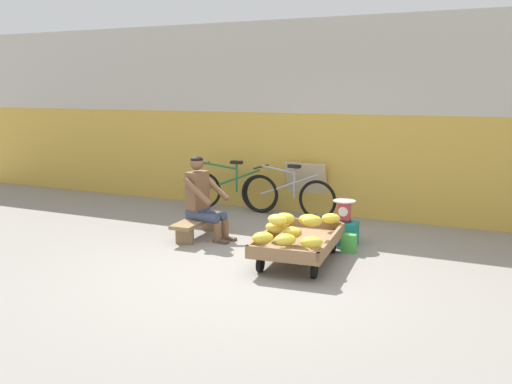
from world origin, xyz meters
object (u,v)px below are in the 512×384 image
at_px(low_bench, 198,223).
at_px(vendor_seated, 203,198).
at_px(shopping_bag, 349,243).
at_px(weighing_scale, 344,211).
at_px(sign_board, 307,188).
at_px(banana_cart, 299,243).
at_px(plastic_crate, 343,233).
at_px(bicycle_near_left, 231,190).
at_px(bicycle_far_left, 288,195).

height_order(low_bench, vendor_seated, vendor_seated).
height_order(vendor_seated, shopping_bag, vendor_seated).
xyz_separation_m(weighing_scale, sign_board, (-1.06, 1.53, -0.02)).
relative_size(banana_cart, plastic_crate, 4.19).
bearing_deg(shopping_bag, low_bench, -175.96).
xyz_separation_m(plastic_crate, bicycle_near_left, (-2.31, 1.21, 0.20)).
distance_m(plastic_crate, sign_board, 1.88).
xyz_separation_m(plastic_crate, bicycle_far_left, (-1.26, 1.19, 0.20)).
height_order(bicycle_far_left, sign_board, sign_board).
distance_m(low_bench, sign_board, 2.24).
bearing_deg(shopping_bag, sign_board, 123.05).
height_order(plastic_crate, bicycle_near_left, bicycle_near_left).
bearing_deg(banana_cart, low_bench, 164.08).
relative_size(sign_board, shopping_bag, 3.60).
bearing_deg(bicycle_near_left, shopping_bag, -32.34).
xyz_separation_m(banana_cart, low_bench, (-1.68, 0.48, -0.04)).
height_order(plastic_crate, bicycle_far_left, bicycle_far_left).
bearing_deg(sign_board, plastic_crate, -55.30).
bearing_deg(banana_cart, shopping_bag, 54.47).
xyz_separation_m(low_bench, vendor_seated, (0.09, -0.01, 0.37)).
relative_size(low_bench, plastic_crate, 3.09).
xyz_separation_m(vendor_seated, bicycle_far_left, (0.61, 1.72, -0.21)).
height_order(low_bench, bicycle_near_left, bicycle_near_left).
bearing_deg(banana_cart, vendor_seated, 163.65).
distance_m(plastic_crate, bicycle_near_left, 2.62).
distance_m(weighing_scale, sign_board, 1.86).
bearing_deg(weighing_scale, banana_cart, -105.41).
height_order(plastic_crate, weighing_scale, weighing_scale).
bearing_deg(plastic_crate, weighing_scale, -90.00).
distance_m(weighing_scale, shopping_bag, 0.52).
distance_m(bicycle_far_left, sign_board, 0.40).
distance_m(bicycle_near_left, sign_board, 1.30).
bearing_deg(shopping_bag, bicycle_far_left, 132.68).
xyz_separation_m(weighing_scale, bicycle_far_left, (-1.26, 1.19, -0.10)).
relative_size(low_bench, bicycle_near_left, 0.67).
relative_size(vendor_seated, plastic_crate, 3.17).
bearing_deg(low_bench, plastic_crate, 14.84).
xyz_separation_m(plastic_crate, weighing_scale, (0.00, -0.00, 0.30)).
bearing_deg(bicycle_far_left, plastic_crate, -43.34).
bearing_deg(sign_board, shopping_bag, -56.95).
distance_m(low_bench, plastic_crate, 2.02).
bearing_deg(vendor_seated, bicycle_near_left, 104.49).
xyz_separation_m(low_bench, shopping_bag, (2.13, 0.15, -0.08)).
bearing_deg(bicycle_near_left, vendor_seated, -75.51).
distance_m(vendor_seated, plastic_crate, 1.98).
bearing_deg(bicycle_near_left, weighing_scale, -27.61).
xyz_separation_m(bicycle_far_left, sign_board, (0.20, 0.34, 0.08)).
height_order(vendor_seated, bicycle_near_left, vendor_seated).
relative_size(plastic_crate, weighing_scale, 1.20).
bearing_deg(plastic_crate, low_bench, -165.16).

